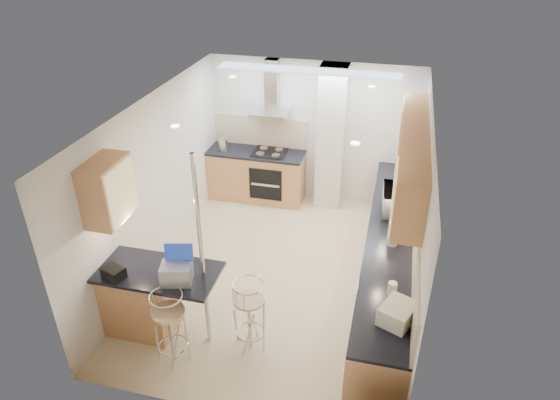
% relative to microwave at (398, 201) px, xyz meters
% --- Properties ---
extents(ground, '(4.80, 4.80, 0.00)m').
position_rel_microwave_xyz_m(ground, '(-1.53, -0.63, -1.09)').
color(ground, beige).
rests_on(ground, ground).
extents(room_shell, '(3.64, 4.84, 2.51)m').
position_rel_microwave_xyz_m(room_shell, '(-1.21, -0.25, 0.45)').
color(room_shell, silver).
rests_on(room_shell, ground).
extents(right_counter, '(0.63, 4.40, 0.92)m').
position_rel_microwave_xyz_m(right_counter, '(-0.03, -0.63, -0.63)').
color(right_counter, '#AC7245').
rests_on(right_counter, ground).
extents(back_counter, '(1.70, 0.63, 0.92)m').
position_rel_microwave_xyz_m(back_counter, '(-2.48, 1.47, -0.63)').
color(back_counter, '#AC7245').
rests_on(back_counter, ground).
extents(peninsula, '(1.47, 0.72, 0.94)m').
position_rel_microwave_xyz_m(peninsula, '(-2.66, -2.08, -0.61)').
color(peninsula, '#AC7245').
rests_on(peninsula, ground).
extents(microwave, '(0.44, 0.63, 0.33)m').
position_rel_microwave_xyz_m(microwave, '(0.00, 0.00, 0.00)').
color(microwave, white).
rests_on(microwave, right_counter).
extents(laptop, '(0.39, 0.33, 0.23)m').
position_rel_microwave_xyz_m(laptop, '(-2.33, -2.20, -0.03)').
color(laptop, '#9A9DA1').
rests_on(laptop, peninsula).
extents(bag, '(0.29, 0.25, 0.13)m').
position_rel_microwave_xyz_m(bag, '(-3.06, -2.30, -0.08)').
color(bag, black).
rests_on(bag, peninsula).
extents(bar_stool_near, '(0.45, 0.45, 0.97)m').
position_rel_microwave_xyz_m(bar_stool_near, '(-2.34, -2.47, -0.60)').
color(bar_stool_near, tan).
rests_on(bar_stool_near, ground).
extents(bar_stool_end, '(0.54, 0.54, 0.95)m').
position_rel_microwave_xyz_m(bar_stool_end, '(-1.54, -2.06, -0.61)').
color(bar_stool_end, tan).
rests_on(bar_stool_end, ground).
extents(jar_a, '(0.15, 0.15, 0.19)m').
position_rel_microwave_xyz_m(jar_a, '(-0.07, -0.12, -0.07)').
color(jar_a, beige).
rests_on(jar_a, right_counter).
extents(jar_b, '(0.15, 0.15, 0.15)m').
position_rel_microwave_xyz_m(jar_b, '(-0.06, 0.45, -0.09)').
color(jar_b, beige).
rests_on(jar_b, right_counter).
extents(jar_c, '(0.18, 0.18, 0.19)m').
position_rel_microwave_xyz_m(jar_c, '(-0.02, -0.84, -0.07)').
color(jar_c, '#AEAA8B').
rests_on(jar_c, right_counter).
extents(jar_d, '(0.10, 0.10, 0.16)m').
position_rel_microwave_xyz_m(jar_d, '(0.03, -1.82, -0.09)').
color(jar_d, white).
rests_on(jar_d, right_counter).
extents(bread_bin, '(0.42, 0.46, 0.20)m').
position_rel_microwave_xyz_m(bread_bin, '(0.10, -2.22, -0.07)').
color(bread_bin, beige).
rests_on(bread_bin, right_counter).
extents(kettle, '(0.16, 0.16, 0.23)m').
position_rel_microwave_xyz_m(kettle, '(-3.04, 1.36, -0.05)').
color(kettle, '#B5B8BA').
rests_on(kettle, back_counter).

